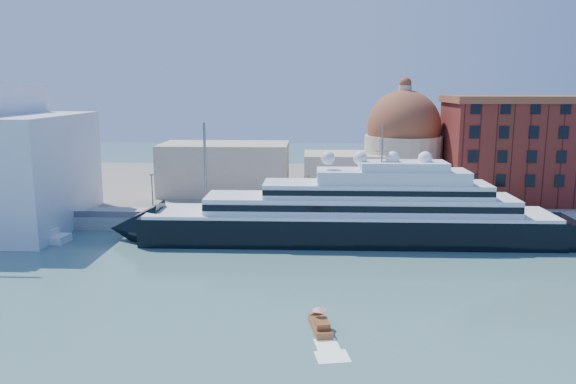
{
  "coord_description": "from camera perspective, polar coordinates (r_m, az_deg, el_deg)",
  "views": [
    {
      "loc": [
        0.5,
        -73.88,
        27.21
      ],
      "look_at": [
        -3.3,
        18.0,
        9.91
      ],
      "focal_mm": 35.0,
      "sensor_mm": 36.0,
      "label": 1
    }
  ],
  "objects": [
    {
      "name": "superyacht",
      "position": [
        99.66,
        4.86,
        -2.72
      ],
      "size": [
        81.75,
        11.33,
        24.43
      ],
      "color": "black",
      "rests_on": "ground"
    },
    {
      "name": "service_barge",
      "position": [
        109.7,
        -24.1,
        -4.25
      ],
      "size": [
        12.05,
        5.19,
        2.63
      ],
      "rotation": [
        0.0,
        0.0,
        -0.11
      ],
      "color": "white",
      "rests_on": "ground"
    },
    {
      "name": "land",
      "position": [
        151.17,
        2.14,
        0.67
      ],
      "size": [
        260.0,
        72.0,
        2.0
      ],
      "primitive_type": "cube",
      "color": "slate",
      "rests_on": "ground"
    },
    {
      "name": "church",
      "position": [
        132.73,
        4.9,
        3.56
      ],
      "size": [
        66.0,
        18.0,
        25.5
      ],
      "color": "beige",
      "rests_on": "land"
    },
    {
      "name": "quay_fence",
      "position": [
        106.15,
        2.04,
        -2.48
      ],
      "size": [
        180.0,
        0.1,
        1.2
      ],
      "primitive_type": "cube",
      "color": "slate",
      "rests_on": "quay"
    },
    {
      "name": "lamp_posts",
      "position": [
        108.36,
        -4.65,
        1.4
      ],
      "size": [
        120.8,
        2.4,
        18.0
      ],
      "color": "slate",
      "rests_on": "quay"
    },
    {
      "name": "warehouse",
      "position": [
        136.67,
        24.56,
        4.06
      ],
      "size": [
        43.0,
        19.0,
        23.25
      ],
      "color": "maroon",
      "rests_on": "land"
    },
    {
      "name": "water_taxi",
      "position": [
        65.4,
        3.31,
        -13.33
      ],
      "size": [
        2.84,
        5.88,
        2.68
      ],
      "rotation": [
        0.0,
        0.0,
        0.18
      ],
      "color": "brown",
      "rests_on": "ground"
    },
    {
      "name": "quay",
      "position": [
        110.96,
        2.05,
        -2.88
      ],
      "size": [
        180.0,
        10.0,
        2.5
      ],
      "primitive_type": "cube",
      "color": "gray",
      "rests_on": "ground"
    },
    {
      "name": "ground",
      "position": [
        78.73,
        1.88,
        -9.57
      ],
      "size": [
        400.0,
        400.0,
        0.0
      ],
      "primitive_type": "plane",
      "color": "#3C6963",
      "rests_on": "ground"
    }
  ]
}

